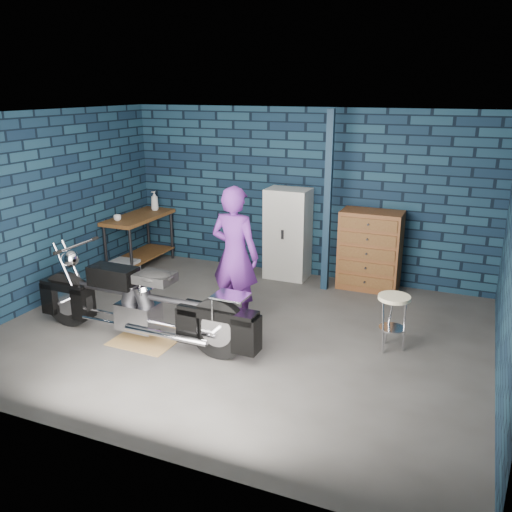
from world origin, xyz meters
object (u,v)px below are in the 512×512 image
(workbench, at_px, (140,241))
(motorcycle, at_px, (142,298))
(tool_chest, at_px, (370,250))
(shop_stool, at_px, (392,323))
(locker, at_px, (288,234))
(storage_bin, at_px, (125,268))
(person, at_px, (235,255))

(workbench, relative_size, motorcycle, 0.54)
(tool_chest, distance_m, shop_stool, 2.08)
(locker, bearing_deg, storage_bin, -158.52)
(motorcycle, xyz_separation_m, shop_stool, (2.83, 0.96, -0.23))
(storage_bin, xyz_separation_m, shop_stool, (4.50, -0.96, 0.21))
(storage_bin, bearing_deg, motorcycle, -49.00)
(storage_bin, bearing_deg, person, -20.58)
(motorcycle, relative_size, shop_stool, 3.81)
(locker, bearing_deg, person, -91.39)
(workbench, distance_m, tool_chest, 3.88)
(shop_stool, bearing_deg, person, 178.72)
(workbench, bearing_deg, person, -29.92)
(tool_chest, xyz_separation_m, shop_stool, (0.68, -1.94, -0.27))
(workbench, bearing_deg, locker, 10.82)
(workbench, xyz_separation_m, locker, (2.51, 0.48, 0.28))
(motorcycle, bearing_deg, storage_bin, 132.05)
(workbench, xyz_separation_m, person, (2.46, -1.42, 0.46))
(workbench, height_order, motorcycle, motorcycle)
(shop_stool, bearing_deg, locker, 135.99)
(motorcycle, xyz_separation_m, person, (0.77, 1.01, 0.34))
(storage_bin, distance_m, locker, 2.74)
(storage_bin, distance_m, tool_chest, 3.98)
(storage_bin, relative_size, shop_stool, 0.62)
(person, relative_size, locker, 1.25)
(person, xyz_separation_m, storage_bin, (-2.44, 0.92, -0.78))
(motorcycle, height_order, shop_stool, motorcycle)
(person, relative_size, shop_stool, 2.67)
(motorcycle, distance_m, tool_chest, 3.62)
(storage_bin, height_order, shop_stool, shop_stool)
(person, bearing_deg, motorcycle, 57.23)
(locker, height_order, tool_chest, locker)
(storage_bin, distance_m, shop_stool, 4.61)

